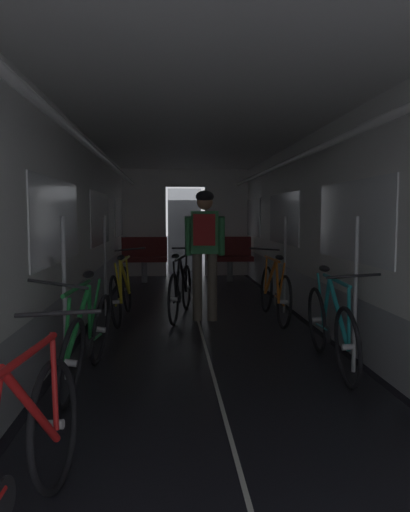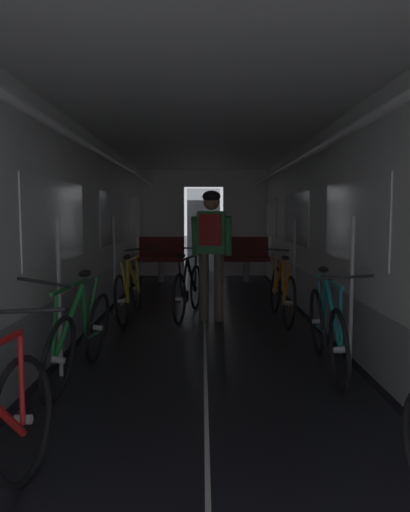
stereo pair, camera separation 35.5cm
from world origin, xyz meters
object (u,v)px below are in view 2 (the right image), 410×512
(bicycle_orange, at_px, (282,292))
(person_cyclist_aisle, at_px, (211,241))
(bicycle_yellow, at_px, (129,291))
(bicycle_teal, at_px, (327,328))
(bicycle_green, at_px, (80,336))
(bicycle_black_in_aisle, at_px, (188,289))
(bench_seat_far_left, at_px, (161,255))
(bench_seat_far_right, at_px, (246,255))

(bicycle_orange, bearing_deg, person_cyclist_aisle, 179.22)
(bicycle_yellow, distance_m, person_cyclist_aisle, 1.31)
(bicycle_yellow, xyz_separation_m, bicycle_teal, (2.12, -2.17, 0.00))
(bicycle_green, xyz_separation_m, bicycle_black_in_aisle, (0.84, 2.54, 0.00))
(bicycle_green, xyz_separation_m, person_cyclist_aisle, (1.16, 2.28, 0.69))
(bicycle_teal, bearing_deg, bench_seat_far_left, 108.99)
(bench_seat_far_left, xyz_separation_m, bicycle_black_in_aisle, (0.67, -3.53, -0.18))
(bicycle_orange, relative_size, bicycle_black_in_aisle, 1.02)
(bicycle_orange, bearing_deg, bench_seat_far_left, 116.88)
(bench_seat_far_right, relative_size, bicycle_green, 0.58)
(bicycle_orange, xyz_separation_m, bicycle_teal, (0.07, -2.02, 0.00))
(bench_seat_far_left, height_order, bicycle_orange, bench_seat_far_left)
(bicycle_green, relative_size, bicycle_orange, 1.00)
(bench_seat_far_right, xyz_separation_m, bicycle_black_in_aisle, (-1.13, -3.53, -0.18))
(bicycle_yellow, height_order, bicycle_orange, bicycle_yellow)
(bicycle_teal, bearing_deg, bench_seat_far_right, 92.01)
(bench_seat_far_right, bearing_deg, bicycle_orange, -88.04)
(bench_seat_far_right, relative_size, bicycle_orange, 0.58)
(bench_seat_far_right, xyz_separation_m, bicycle_orange, (0.13, -3.81, -0.18))
(bicycle_green, relative_size, person_cyclist_aisle, 0.98)
(bicycle_teal, bearing_deg, bicycle_green, -173.56)
(bicycle_black_in_aisle, bearing_deg, bicycle_orange, -12.47)
(bench_seat_far_left, relative_size, bench_seat_far_right, 1.00)
(bicycle_yellow, bearing_deg, bicycle_black_in_aisle, 8.82)
(bench_seat_far_right, bearing_deg, person_cyclist_aisle, -102.02)
(bench_seat_far_left, height_order, person_cyclist_aisle, person_cyclist_aisle)
(bench_seat_far_left, bearing_deg, bicycle_teal, -71.01)
(bench_seat_far_left, relative_size, person_cyclist_aisle, 0.57)
(bicycle_yellow, bearing_deg, bench_seat_far_right, 62.31)
(person_cyclist_aisle, bearing_deg, bicycle_yellow, 172.71)
(person_cyclist_aisle, bearing_deg, bicycle_green, -117.02)
(bicycle_yellow, relative_size, person_cyclist_aisle, 0.98)
(bicycle_orange, relative_size, bicycle_teal, 1.00)
(bench_seat_far_left, distance_m, person_cyclist_aisle, 3.96)
(bench_seat_far_left, height_order, bicycle_black_in_aisle, bench_seat_far_left)
(bench_seat_far_left, bearing_deg, bicycle_green, -91.60)
(bicycle_green, distance_m, bicycle_orange, 3.09)
(bicycle_teal, bearing_deg, bicycle_black_in_aisle, 120.08)
(bicycle_green, relative_size, bicycle_yellow, 1.00)
(bicycle_yellow, bearing_deg, bench_seat_far_left, 88.16)
(person_cyclist_aisle, bearing_deg, bench_seat_far_right, 77.98)
(bench_seat_far_left, bearing_deg, bicycle_orange, -63.12)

